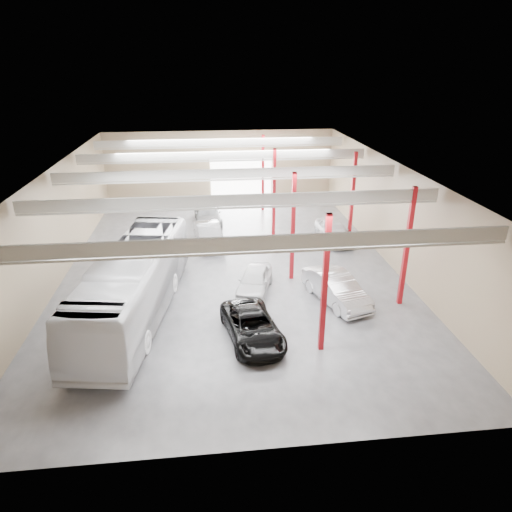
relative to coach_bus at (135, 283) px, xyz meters
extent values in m
cube|color=#48484D|center=(5.59, 5.55, -1.94)|extent=(22.00, 32.00, 0.01)
cube|color=beige|center=(5.59, 5.55, 5.06)|extent=(22.00, 32.00, 0.12)
cube|color=#79624B|center=(5.59, 21.55, 1.56)|extent=(22.00, 0.12, 7.00)
cube|color=#79624B|center=(5.59, -10.45, 1.56)|extent=(22.00, 0.12, 7.00)
cube|color=#79624B|center=(-5.41, 5.55, 1.56)|extent=(0.12, 32.00, 7.00)
cube|color=#79624B|center=(16.59, 5.55, 1.56)|extent=(0.12, 32.00, 7.00)
cube|color=white|center=(7.59, 21.40, 0.56)|extent=(6.00, 0.20, 5.00)
cube|color=maroon|center=(9.39, -4.45, 1.56)|extent=(0.25, 0.25, 7.00)
cube|color=maroon|center=(9.39, 3.55, 1.56)|extent=(0.25, 0.25, 7.00)
cube|color=maroon|center=(9.39, 11.55, 1.56)|extent=(0.25, 0.25, 7.00)
cube|color=maroon|center=(9.39, 18.55, 1.56)|extent=(0.25, 0.25, 7.00)
cube|color=maroon|center=(15.09, -0.45, 1.56)|extent=(0.25, 0.25, 7.00)
cube|color=maroon|center=(15.09, 9.55, 1.56)|extent=(0.25, 0.25, 7.00)
cube|color=#B9B9B4|center=(5.59, -6.45, 4.61)|extent=(21.60, 0.15, 0.60)
cube|color=#B9B9B4|center=(5.59, -6.45, 4.21)|extent=(21.60, 0.10, 0.10)
cube|color=#B9B9B4|center=(5.59, -0.45, 4.61)|extent=(21.60, 0.15, 0.60)
cube|color=#B9B9B4|center=(5.59, -0.45, 4.21)|extent=(21.60, 0.10, 0.10)
cube|color=#B9B9B4|center=(5.59, 5.55, 4.61)|extent=(21.60, 0.15, 0.60)
cube|color=#B9B9B4|center=(5.59, 5.55, 4.21)|extent=(21.60, 0.10, 0.10)
cube|color=#B9B9B4|center=(5.59, 11.55, 4.61)|extent=(21.60, 0.15, 0.60)
cube|color=#B9B9B4|center=(5.59, 11.55, 4.21)|extent=(21.60, 0.10, 0.10)
cube|color=#B9B9B4|center=(5.59, 17.55, 4.61)|extent=(21.60, 0.15, 0.60)
cube|color=#B9B9B4|center=(5.59, 17.55, 4.21)|extent=(21.60, 0.10, 0.10)
imported|color=silver|center=(0.00, 0.00, 0.00)|extent=(5.38, 14.24, 3.87)
imported|color=black|center=(6.13, -3.24, -1.20)|extent=(3.29, 5.64, 1.47)
imported|color=silver|center=(6.81, 1.96, -1.18)|extent=(2.98, 4.75, 1.51)
imported|color=#A0A0A4|center=(4.14, 10.05, -1.11)|extent=(2.52, 5.24, 1.66)
imported|color=gray|center=(4.14, 15.25, -1.14)|extent=(2.56, 5.65, 1.60)
imported|color=#BBBBC0|center=(11.42, 0.17, -1.08)|extent=(3.29, 5.53, 1.72)
imported|color=silver|center=(13.89, 9.70, -1.11)|extent=(2.33, 4.99, 1.65)
camera|label=1|loc=(4.11, -22.89, 11.17)|focal=32.00mm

